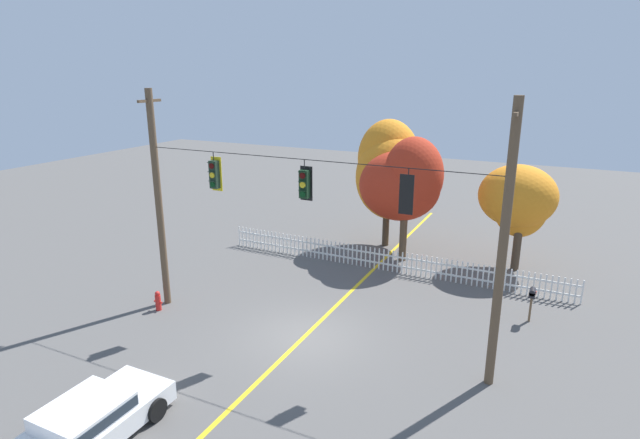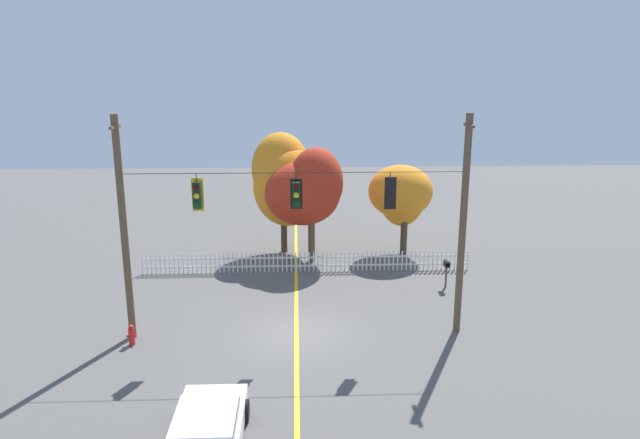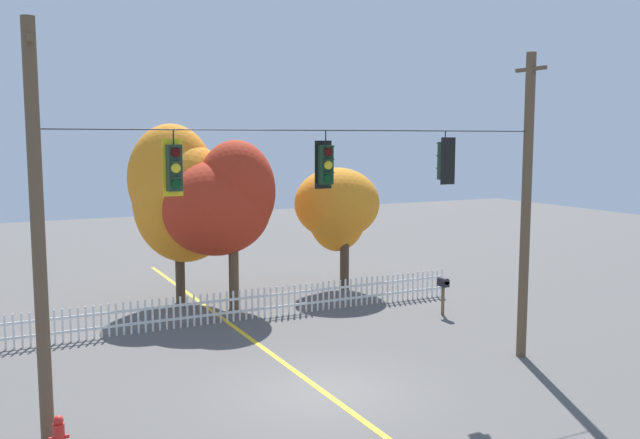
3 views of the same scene
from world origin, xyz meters
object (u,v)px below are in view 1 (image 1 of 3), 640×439
object	(u,v)px
autumn_oak_far_east	(519,198)
traffic_signal_southbound_primary	(215,174)
fire_hydrant	(158,301)
traffic_signal_northbound_primary	(408,194)
traffic_signal_eastbound_side	(305,184)
parked_car	(89,421)
autumn_maple_mid	(405,182)
autumn_maple_near_fence	(390,171)
roadside_mailbox	(532,295)

from	to	relation	value
autumn_oak_far_east	traffic_signal_southbound_primary	bearing A→B (deg)	-132.34
fire_hydrant	traffic_signal_northbound_primary	bearing A→B (deg)	3.96
traffic_signal_southbound_primary	fire_hydrant	bearing A→B (deg)	-165.14
traffic_signal_southbound_primary	traffic_signal_eastbound_side	distance (m)	3.58
parked_car	traffic_signal_northbound_primary	bearing A→B (deg)	50.10
traffic_signal_northbound_primary	autumn_maple_mid	world-z (taller)	traffic_signal_northbound_primary
autumn_maple_mid	autumn_oak_far_east	size ratio (longest dim) A/B	1.23
traffic_signal_eastbound_side	autumn_maple_near_fence	xyz separation A→B (m)	(-0.66, 10.73, -1.49)
traffic_signal_southbound_primary	parked_car	world-z (taller)	traffic_signal_southbound_primary
autumn_oak_far_east	parked_car	bearing A→B (deg)	-115.38
traffic_signal_southbound_primary	traffic_signal_northbound_primary	bearing A→B (deg)	-0.16
traffic_signal_northbound_primary	traffic_signal_eastbound_side	bearing A→B (deg)	179.69
autumn_oak_far_east	roadside_mailbox	bearing A→B (deg)	-77.57
autumn_oak_far_east	fire_hydrant	xyz separation A→B (m)	(-11.90, -10.92, -2.98)
traffic_signal_northbound_primary	traffic_signal_southbound_primary	bearing A→B (deg)	179.84
fire_hydrant	autumn_maple_mid	bearing A→B (deg)	55.68
traffic_signal_northbound_primary	autumn_maple_mid	bearing A→B (deg)	106.93
traffic_signal_eastbound_side	autumn_maple_mid	xyz separation A→B (m)	(0.61, 9.22, -1.67)
autumn_maple_mid	parked_car	world-z (taller)	autumn_maple_mid
traffic_signal_northbound_primary	autumn_maple_near_fence	world-z (taller)	autumn_maple_near_fence
traffic_signal_eastbound_side	autumn_maple_near_fence	world-z (taller)	autumn_maple_near_fence
traffic_signal_northbound_primary	autumn_maple_near_fence	bearing A→B (deg)	110.77
autumn_maple_near_fence	fire_hydrant	bearing A→B (deg)	-115.69
traffic_signal_southbound_primary	autumn_oak_far_east	bearing A→B (deg)	47.66
traffic_signal_southbound_primary	parked_car	size ratio (longest dim) A/B	0.34
autumn_oak_far_east	fire_hydrant	size ratio (longest dim) A/B	6.22
traffic_signal_northbound_primary	fire_hydrant	bearing A→B (deg)	-176.04
parked_car	fire_hydrant	xyz separation A→B (m)	(-3.70, 6.36, -0.21)
autumn_maple_near_fence	traffic_signal_eastbound_side	bearing A→B (deg)	-86.49
traffic_signal_southbound_primary	autumn_maple_near_fence	xyz separation A→B (m)	(2.92, 10.73, -1.49)
traffic_signal_southbound_primary	roadside_mailbox	size ratio (longest dim) A/B	1.07
autumn_maple_near_fence	autumn_maple_mid	world-z (taller)	autumn_maple_near_fence
traffic_signal_southbound_primary	traffic_signal_eastbound_side	bearing A→B (deg)	-0.01
autumn_maple_near_fence	parked_car	distance (m)	18.18
traffic_signal_northbound_primary	fire_hydrant	distance (m)	10.89
traffic_signal_eastbound_side	parked_car	size ratio (longest dim) A/B	0.33
autumn_maple_near_fence	roadside_mailbox	bearing A→B (deg)	-38.40
autumn_oak_far_east	roadside_mailbox	world-z (taller)	autumn_oak_far_east
traffic_signal_northbound_primary	roadside_mailbox	size ratio (longest dim) A/B	1.02
traffic_signal_northbound_primary	autumn_oak_far_east	size ratio (longest dim) A/B	0.27
parked_car	roadside_mailbox	world-z (taller)	roadside_mailbox
autumn_maple_near_fence	fire_hydrant	size ratio (longest dim) A/B	8.37
traffic_signal_northbound_primary	roadside_mailbox	distance (m)	7.40
autumn_oak_far_east	autumn_maple_near_fence	bearing A→B (deg)	175.56
roadside_mailbox	traffic_signal_northbound_primary	bearing A→B (deg)	-127.03
autumn_maple_mid	autumn_oak_far_east	bearing A→B (deg)	11.20
fire_hydrant	roadside_mailbox	xyz separation A→B (m)	(13.12, 5.37, 0.68)
traffic_signal_eastbound_side	traffic_signal_northbound_primary	xyz separation A→B (m)	(3.42, -0.02, 0.04)
autumn_oak_far_east	parked_car	world-z (taller)	autumn_oak_far_east
fire_hydrant	autumn_oak_far_east	bearing A→B (deg)	42.54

